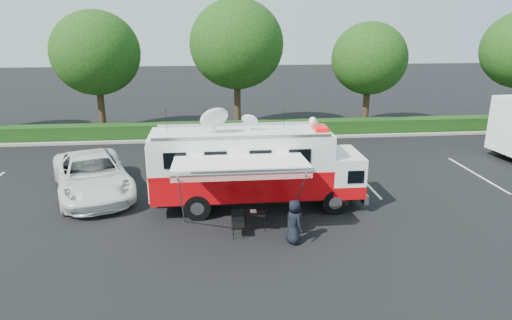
{
  "coord_description": "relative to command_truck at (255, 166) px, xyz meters",
  "views": [
    {
      "loc": [
        -1.83,
        -17.61,
        7.58
      ],
      "look_at": [
        0.0,
        0.5,
        1.9
      ],
      "focal_mm": 32.0,
      "sensor_mm": 36.0,
      "label": 1
    }
  ],
  "objects": [
    {
      "name": "person",
      "position": [
        1.02,
        -3.33,
        -1.78
      ],
      "size": [
        0.77,
        0.92,
        1.6
      ],
      "primitive_type": "imported",
      "rotation": [
        0.0,
        0.0,
        1.96
      ],
      "color": "black",
      "rests_on": "ground_plane"
    },
    {
      "name": "awning",
      "position": [
        -0.78,
        -2.47,
        0.89
      ],
      "size": [
        4.72,
        2.45,
        2.86
      ],
      "color": "white",
      "rests_on": "ground_plane"
    },
    {
      "name": "ground_plane",
      "position": [
        0.08,
        0.0,
        -1.78
      ],
      "size": [
        120.0,
        120.0,
        0.0
      ],
      "primitive_type": "plane",
      "color": "black",
      "rests_on": "ground"
    },
    {
      "name": "folding_table",
      "position": [
        -0.25,
        -2.18,
        -1.08
      ],
      "size": [
        1.02,
        0.85,
        0.75
      ],
      "color": "black",
      "rests_on": "ground_plane"
    },
    {
      "name": "stall_lines",
      "position": [
        -0.42,
        3.0,
        -1.78
      ],
      "size": [
        24.12,
        5.5,
        0.01
      ],
      "color": "silver",
      "rests_on": "ground_plane"
    },
    {
      "name": "back_border",
      "position": [
        1.22,
        12.9,
        3.22
      ],
      "size": [
        60.0,
        6.14,
        8.87
      ],
      "color": "#9E998E",
      "rests_on": "ground_plane"
    },
    {
      "name": "trash_bin",
      "position": [
        1.18,
        -2.55,
        -1.39
      ],
      "size": [
        0.52,
        0.52,
        0.78
      ],
      "color": "black",
      "rests_on": "ground_plane"
    },
    {
      "name": "white_suv",
      "position": [
        -7.1,
        2.18,
        -1.78
      ],
      "size": [
        4.99,
        7.09,
        1.8
      ],
      "primitive_type": "imported",
      "rotation": [
        0.0,
        0.0,
        0.34
      ],
      "color": "silver",
      "rests_on": "ground_plane"
    },
    {
      "name": "command_truck",
      "position": [
        0.0,
        0.0,
        0.0
      ],
      "size": [
        8.66,
        2.38,
        4.16
      ],
      "color": "black",
      "rests_on": "ground_plane"
    },
    {
      "name": "folding_chair",
      "position": [
        -0.89,
        -2.58,
        -1.2
      ],
      "size": [
        0.48,
        0.5,
        0.97
      ],
      "color": "black",
      "rests_on": "ground_plane"
    }
  ]
}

